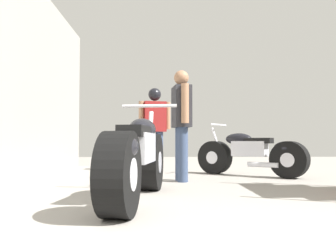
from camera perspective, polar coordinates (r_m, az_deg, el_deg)
ground_plane at (r=4.47m, az=7.14°, el=-10.32°), size 17.53×17.53×0.00m
garage_partition_left at (r=4.89m, az=-25.43°, el=8.81°), size 0.08×8.03×3.10m
motorcycle_maroon_cruiser at (r=3.56m, az=-5.08°, el=-5.22°), size 0.71×2.29×1.06m
motorcycle_black_naked at (r=6.29m, az=13.50°, el=-4.51°), size 1.72×1.40×0.93m
mechanic_in_blue at (r=5.34m, az=2.21°, el=1.28°), size 0.30×0.69×1.70m
mechanic_with_helmet at (r=7.11m, az=-2.19°, el=0.79°), size 0.67×0.34×1.69m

